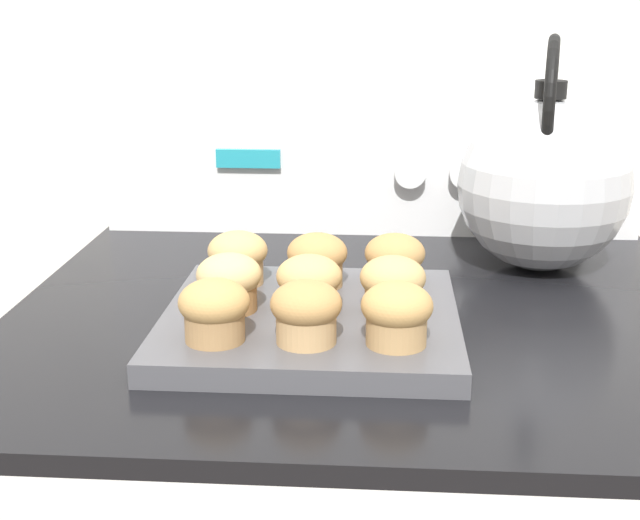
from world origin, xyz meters
name	(u,v)px	position (x,y,z in m)	size (l,w,h in m)	color
wall_back	(373,3)	(0.00, 0.71, 1.20)	(8.00, 0.05, 2.40)	silver
control_panel	(371,166)	(0.00, 0.65, 0.99)	(0.71, 0.07, 0.18)	white
muffin_pan	(311,322)	(-0.05, 0.27, 0.91)	(0.28, 0.28, 0.02)	#4C4C51
muffin_r0_c0	(214,310)	(-0.12, 0.19, 0.95)	(0.06, 0.06, 0.06)	#A37A4C
muffin_r0_c1	(306,312)	(-0.05, 0.19, 0.95)	(0.06, 0.06, 0.06)	tan
muffin_r0_c2	(397,313)	(0.03, 0.19, 0.95)	(0.06, 0.06, 0.06)	tan
muffin_r1_c0	(229,282)	(-0.13, 0.26, 0.95)	(0.06, 0.06, 0.06)	olive
muffin_r1_c1	(309,283)	(-0.05, 0.27, 0.95)	(0.06, 0.06, 0.06)	tan
muffin_r1_c2	(393,285)	(0.03, 0.27, 0.95)	(0.06, 0.06, 0.06)	tan
muffin_r2_c0	(238,257)	(-0.13, 0.35, 0.95)	(0.06, 0.06, 0.06)	tan
muffin_r2_c1	(317,259)	(-0.05, 0.34, 0.95)	(0.06, 0.06, 0.06)	tan
muffin_r2_c2	(395,260)	(0.03, 0.35, 0.95)	(0.06, 0.06, 0.06)	tan
tea_kettle	(544,181)	(0.20, 0.50, 1.01)	(0.20, 0.23, 0.27)	silver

